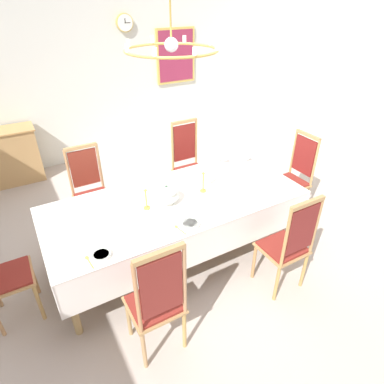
{
  "coord_description": "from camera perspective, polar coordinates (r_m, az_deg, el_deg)",
  "views": [
    {
      "loc": [
        -1.35,
        -2.89,
        2.76
      ],
      "look_at": [
        0.16,
        -0.26,
        0.88
      ],
      "focal_mm": 30.59,
      "sensor_mm": 36.0,
      "label": 1
    }
  ],
  "objects": [
    {
      "name": "ground",
      "position": [
        4.24,
        -3.6,
        -9.33
      ],
      "size": [
        7.2,
        6.09,
        0.04
      ],
      "primitive_type": "cube",
      "color": "#BAACA2"
    },
    {
      "name": "back_wall",
      "position": [
        6.26,
        -17.64,
        18.84
      ],
      "size": [
        7.2,
        0.08,
        3.01
      ],
      "primitive_type": "cube",
      "color": "silver",
      "rests_on": "ground"
    },
    {
      "name": "dining_table",
      "position": [
        3.67,
        -2.77,
        -2.26
      ],
      "size": [
        2.84,
        1.23,
        0.78
      ],
      "color": "tan",
      "rests_on": "ground"
    },
    {
      "name": "tablecloth",
      "position": [
        3.69,
        -2.75,
        -2.68
      ],
      "size": [
        2.86,
        1.25,
        0.42
      ],
      "color": "white",
      "rests_on": "dining_table"
    },
    {
      "name": "chair_south_a",
      "position": [
        2.81,
        -6.13,
        -18.28
      ],
      "size": [
        0.44,
        0.42,
        1.23
      ],
      "color": "tan",
      "rests_on": "ground"
    },
    {
      "name": "chair_north_a",
      "position": [
        4.38,
        -17.32,
        0.41
      ],
      "size": [
        0.44,
        0.42,
        1.15
      ],
      "rotation": [
        0.0,
        0.0,
        3.14
      ],
      "color": "tan",
      "rests_on": "ground"
    },
    {
      "name": "chair_south_b",
      "position": [
        3.46,
        16.45,
        -8.63
      ],
      "size": [
        0.44,
        0.42,
        1.17
      ],
      "color": "#B7824F",
      "rests_on": "ground"
    },
    {
      "name": "chair_north_b",
      "position": [
        4.8,
        -0.61,
        5.15
      ],
      "size": [
        0.44,
        0.42,
        1.22
      ],
      "rotation": [
        0.0,
        0.0,
        3.14
      ],
      "color": "tan",
      "rests_on": "ground"
    },
    {
      "name": "chair_head_east",
      "position": [
        4.72,
        17.42,
        2.87
      ],
      "size": [
        0.42,
        0.44,
        1.17
      ],
      "rotation": [
        0.0,
        0.0,
        1.57
      ],
      "color": "tan",
      "rests_on": "ground"
    },
    {
      "name": "soup_tureen",
      "position": [
        3.53,
        -4.45,
        -0.39
      ],
      "size": [
        0.27,
        0.27,
        0.22
      ],
      "color": "white",
      "rests_on": "tablecloth"
    },
    {
      "name": "candlestick_west",
      "position": [
        3.44,
        -8.04,
        -0.96
      ],
      "size": [
        0.07,
        0.07,
        0.35
      ],
      "color": "gold",
      "rests_on": "tablecloth"
    },
    {
      "name": "candlestick_east",
      "position": [
        3.7,
        1.96,
        2.01
      ],
      "size": [
        0.07,
        0.07,
        0.36
      ],
      "color": "gold",
      "rests_on": "tablecloth"
    },
    {
      "name": "bowl_near_left",
      "position": [
        3.23,
        -0.3,
        -5.59
      ],
      "size": [
        0.19,
        0.19,
        0.04
      ],
      "color": "white",
      "rests_on": "tablecloth"
    },
    {
      "name": "bowl_near_right",
      "position": [
        2.99,
        -15.51,
        -10.57
      ],
      "size": [
        0.16,
        0.16,
        0.04
      ],
      "color": "white",
      "rests_on": "tablecloth"
    },
    {
      "name": "spoon_primary",
      "position": [
        3.21,
        -2.54,
        -6.24
      ],
      "size": [
        0.05,
        0.18,
        0.01
      ],
      "rotation": [
        0.0,
        0.0,
        0.19
      ],
      "color": "gold",
      "rests_on": "tablecloth"
    },
    {
      "name": "spoon_secondary",
      "position": [
        3.01,
        -17.72,
        -11.11
      ],
      "size": [
        0.04,
        0.18,
        0.01
      ],
      "rotation": [
        0.0,
        0.0,
        0.1
      ],
      "color": "gold",
      "rests_on": "tablecloth"
    },
    {
      "name": "mounted_clock",
      "position": [
        6.28,
        -11.67,
        26.94
      ],
      "size": [
        0.29,
        0.06,
        0.29
      ],
      "color": "#D1B251"
    },
    {
      "name": "framed_painting",
      "position": [
        6.73,
        -2.84,
        22.6
      ],
      "size": [
        0.8,
        0.05,
        0.98
      ],
      "color": "#D1B251"
    },
    {
      "name": "chandelier",
      "position": [
        3.07,
        -3.61,
        23.65
      ],
      "size": [
        0.83,
        0.83,
        0.66
      ],
      "color": "gold"
    }
  ]
}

